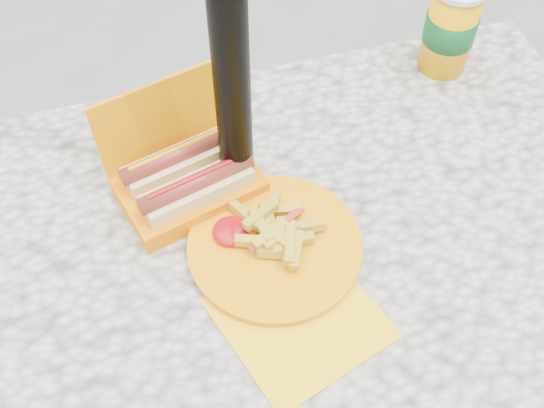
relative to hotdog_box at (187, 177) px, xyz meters
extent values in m
cube|color=beige|center=(0.08, -0.16, -0.06)|extent=(1.20, 0.80, 0.05)
cylinder|color=black|center=(0.58, 0.14, -0.44)|extent=(0.07, 0.07, 0.70)
cube|color=orange|center=(0.00, -0.01, -0.02)|extent=(0.23, 0.18, 0.04)
cube|color=orange|center=(-0.02, 0.07, 0.06)|extent=(0.20, 0.07, 0.13)
cube|color=beige|center=(0.01, -0.04, 0.00)|extent=(0.18, 0.09, 0.04)
cylinder|color=#98362C|center=(0.01, -0.04, 0.03)|extent=(0.18, 0.07, 0.03)
cylinder|color=#A10811|center=(0.01, -0.04, 0.04)|extent=(0.15, 0.05, 0.01)
cube|color=beige|center=(-0.01, 0.02, 0.00)|extent=(0.18, 0.09, 0.04)
cylinder|color=#98362C|center=(-0.01, 0.02, 0.03)|extent=(0.18, 0.07, 0.03)
cylinder|color=#BD860A|center=(-0.01, 0.02, 0.04)|extent=(0.15, 0.05, 0.01)
cube|color=yellow|center=(0.10, -0.25, -0.04)|extent=(0.25, 0.25, 0.00)
cylinder|color=orange|center=(0.10, -0.14, -0.03)|extent=(0.24, 0.24, 0.01)
cylinder|color=orange|center=(0.10, -0.14, -0.02)|extent=(0.25, 0.25, 0.01)
cube|color=gold|center=(0.11, -0.09, -0.01)|extent=(0.04, 0.06, 0.01)
cube|color=gold|center=(0.11, -0.14, 0.00)|extent=(0.06, 0.04, 0.01)
cube|color=gold|center=(0.11, -0.16, 0.00)|extent=(0.03, 0.06, 0.02)
cube|color=gold|center=(0.12, -0.17, -0.01)|extent=(0.04, 0.06, 0.01)
cube|color=gold|center=(0.09, -0.13, 0.00)|extent=(0.06, 0.04, 0.01)
cube|color=gold|center=(0.08, -0.12, 0.00)|extent=(0.02, 0.06, 0.01)
cube|color=gold|center=(0.12, -0.09, -0.01)|extent=(0.06, 0.03, 0.02)
cube|color=gold|center=(0.11, -0.14, -0.01)|extent=(0.04, 0.06, 0.02)
cube|color=gold|center=(0.10, -0.16, -0.01)|extent=(0.06, 0.04, 0.02)
cube|color=gold|center=(0.11, -0.14, -0.01)|extent=(0.03, 0.06, 0.01)
cube|color=gold|center=(0.07, -0.14, -0.01)|extent=(0.06, 0.03, 0.01)
cube|color=gold|center=(0.10, -0.10, -0.01)|extent=(0.02, 0.06, 0.02)
cube|color=gold|center=(0.15, -0.13, -0.01)|extent=(0.06, 0.02, 0.02)
cube|color=gold|center=(0.09, -0.10, 0.00)|extent=(0.06, 0.04, 0.01)
cube|color=gold|center=(0.12, -0.15, -0.01)|extent=(0.06, 0.02, 0.01)
cube|color=gold|center=(0.09, -0.13, 0.00)|extent=(0.05, 0.06, 0.01)
cube|color=gold|center=(0.09, -0.13, -0.01)|extent=(0.06, 0.03, 0.01)
cube|color=gold|center=(0.07, -0.09, -0.01)|extent=(0.04, 0.06, 0.02)
ellipsoid|color=#A10811|center=(0.04, -0.10, -0.01)|extent=(0.05, 0.05, 0.02)
cube|color=#B62E1D|center=(0.11, -0.12, 0.00)|extent=(0.10, 0.06, 0.00)
cylinder|color=#FFA802|center=(0.49, 0.16, 0.04)|extent=(0.08, 0.08, 0.16)
cylinder|color=#0B4F1E|center=(0.49, 0.16, 0.05)|extent=(0.09, 0.09, 0.05)
camera|label=1|loc=(-0.05, -0.65, 0.80)|focal=45.00mm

